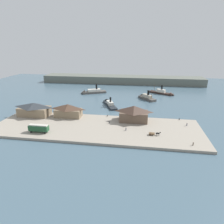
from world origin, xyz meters
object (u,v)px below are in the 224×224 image
object	(u,v)px
ferry_mid_harbor	(146,97)
ferry_moored_east	(91,92)
pedestrian_near_east_shed	(193,144)
pedestrian_standing_center	(126,129)
pedestrian_near_cart	(187,124)
horse_cart	(154,133)
mooring_post_center_east	(179,119)
ferry_near_quay	(109,103)
pedestrian_walking_east	(31,126)
mooring_post_center_west	(107,116)
ferry_shed_central_terminal	(134,113)
ferry_shed_west_terminal	(68,110)
ferry_outer_harbor	(164,93)
pedestrian_near_west_shed	(109,122)
street_tram	(39,128)
ferry_shed_customs_shed	(34,109)

from	to	relation	value
ferry_mid_harbor	ferry_moored_east	bearing A→B (deg)	165.60
pedestrian_near_east_shed	pedestrian_standing_center	bearing A→B (deg)	159.57
pedestrian_near_cart	ferry_moored_east	bearing A→B (deg)	135.72
horse_cart	mooring_post_center_east	bearing A→B (deg)	56.03
pedestrian_near_cart	ferry_near_quay	distance (m)	60.35
pedestrian_walking_east	ferry_mid_harbor	size ratio (longest dim) A/B	0.10
mooring_post_center_west	ferry_shed_central_terminal	bearing A→B (deg)	-17.00
ferry_near_quay	ferry_shed_west_terminal	bearing A→B (deg)	-120.91
ferry_shed_west_terminal	ferry_outer_harbor	xyz separation A→B (m)	(62.46, 71.20, -3.93)
ferry_shed_west_terminal	pedestrian_walking_east	xyz separation A→B (m)	(-13.53, -18.65, -3.19)
ferry_moored_east	ferry_shed_west_terminal	bearing A→B (deg)	-87.71
mooring_post_center_west	ferry_mid_harbor	xyz separation A→B (m)	(23.23, 48.12, -0.12)
ferry_shed_central_terminal	ferry_moored_east	size ratio (longest dim) A/B	0.67
ferry_shed_west_terminal	ferry_near_quay	distance (m)	37.61
ferry_shed_central_terminal	ferry_near_quay	xyz separation A→B (m)	(-19.91, 32.77, -4.63)
pedestrian_near_west_shed	ferry_near_quay	bearing A→B (deg)	99.97
pedestrian_standing_center	mooring_post_center_east	bearing A→B (deg)	33.53
ferry_shed_central_terminal	mooring_post_center_west	world-z (taller)	ferry_shed_central_terminal
horse_cart	mooring_post_center_east	xyz separation A→B (m)	(15.42, 22.88, -0.48)
pedestrian_near_cart	mooring_post_center_west	distance (m)	45.41
street_tram	ferry_moored_east	world-z (taller)	ferry_moored_east
ferry_shed_central_terminal	street_tram	xyz separation A→B (m)	(-45.70, -22.76, -2.15)
mooring_post_center_east	ferry_shed_west_terminal	bearing A→B (deg)	-175.92
mooring_post_center_east	ferry_outer_harbor	world-z (taller)	ferry_outer_harbor
pedestrian_walking_east	ferry_shed_customs_shed	bearing A→B (deg)	113.69
ferry_shed_customs_shed	ferry_outer_harbor	size ratio (longest dim) A/B	0.80
pedestrian_standing_center	mooring_post_center_east	xyz separation A→B (m)	(29.26, 19.39, -0.35)
ferry_shed_customs_shed	horse_cart	bearing A→B (deg)	-13.64
street_tram	pedestrian_standing_center	xyz separation A→B (m)	(42.56, 8.72, -1.58)
ferry_shed_central_terminal	mooring_post_center_east	world-z (taller)	ferry_shed_central_terminal
ferry_shed_central_terminal	mooring_post_center_west	xyz separation A→B (m)	(-16.05, 4.91, -4.07)
ferry_mid_harbor	ferry_shed_west_terminal	bearing A→B (deg)	-131.49
ferry_shed_west_terminal	pedestrian_near_cart	size ratio (longest dim) A/B	9.38
pedestrian_near_west_shed	street_tram	bearing A→B (deg)	-153.25
ferry_shed_central_terminal	horse_cart	size ratio (longest dim) A/B	2.84
ferry_shed_customs_shed	ferry_outer_harbor	bearing A→B (deg)	40.76
pedestrian_near_east_shed	pedestrian_near_west_shed	distance (m)	44.27
pedestrian_standing_center	mooring_post_center_east	world-z (taller)	pedestrian_standing_center
ferry_shed_customs_shed	ferry_outer_harbor	world-z (taller)	ferry_shed_customs_shed
ferry_shed_customs_shed	pedestrian_near_west_shed	world-z (taller)	ferry_shed_customs_shed
street_tram	mooring_post_center_west	size ratio (longest dim) A/B	10.94
ferry_shed_customs_shed	pedestrian_near_east_shed	size ratio (longest dim) A/B	10.99
ferry_shed_west_terminal	pedestrian_near_west_shed	size ratio (longest dim) A/B	9.31
pedestrian_standing_center	ferry_mid_harbor	bearing A→B (deg)	81.26
pedestrian_walking_east	mooring_post_center_east	xyz separation A→B (m)	(78.76, 23.30, -0.36)
ferry_moored_east	ferry_outer_harbor	xyz separation A→B (m)	(65.05, 6.32, -0.13)
mooring_post_center_west	ferry_outer_harbor	world-z (taller)	ferry_outer_harbor
ferry_shed_customs_shed	ferry_outer_harbor	distance (m)	110.62
street_tram	mooring_post_center_east	bearing A→B (deg)	21.37
mooring_post_center_west	pedestrian_near_cart	bearing A→B (deg)	-10.08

